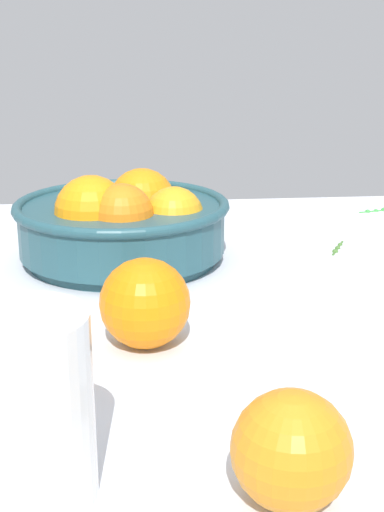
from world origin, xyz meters
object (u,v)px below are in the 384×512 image
object	(u,v)px
juice_glass	(29,421)
loose_orange_0	(291,450)
loose_orange_1	(145,303)
fruit_bowl	(123,222)

from	to	relation	value
juice_glass	loose_orange_0	distance (cm)	15.37
juice_glass	loose_orange_1	size ratio (longest dim) A/B	1.46
fruit_bowl	juice_glass	bearing A→B (deg)	-96.92
juice_glass	loose_orange_0	size ratio (longest dim) A/B	1.63
fruit_bowl	loose_orange_1	bearing A→B (deg)	-85.58
fruit_bowl	loose_orange_0	distance (cm)	47.99
juice_glass	loose_orange_0	bearing A→B (deg)	-8.21
loose_orange_1	juice_glass	bearing A→B (deg)	-109.85
loose_orange_0	loose_orange_1	world-z (taller)	loose_orange_1
fruit_bowl	juice_glass	size ratio (longest dim) A/B	2.19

